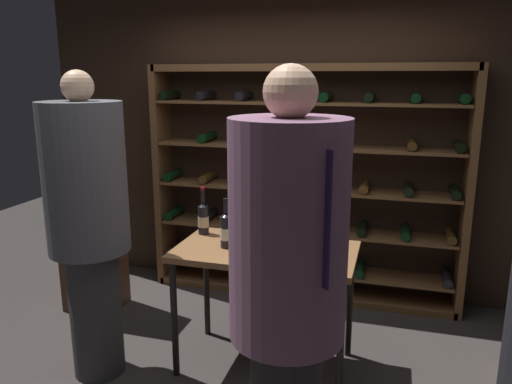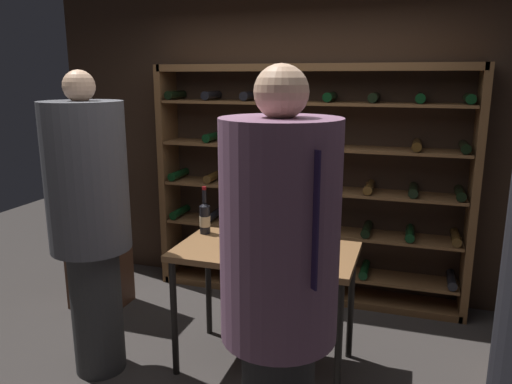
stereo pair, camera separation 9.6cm
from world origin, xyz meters
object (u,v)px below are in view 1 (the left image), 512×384
Objects in this scene: display_cabinet at (91,226)px; wine_glass_stemmed_left at (254,222)px; tasting_table at (266,262)px; wine_rack at (303,185)px; wine_bottle_black_capsule at (203,218)px; wine_bottle_green_slim at (300,222)px; wine_glass_stemmed_right at (322,247)px; person_guest_plum_blouse at (88,215)px; person_bystander_red_print at (288,283)px; wine_bottle_gold_foil at (226,230)px.

display_cabinet is 1.53m from wine_glass_stemmed_left.
tasting_table is 7.70× the size of wine_glass_stemmed_left.
wine_rack reaches higher than wine_bottle_black_capsule.
wine_glass_stemmed_right is (0.21, -0.42, -0.01)m from wine_bottle_green_slim.
person_guest_plum_blouse reaches higher than wine_glass_stemmed_right.
wine_bottle_green_slim reaches higher than wine_bottle_black_capsule.
wine_glass_stemmed_left is (0.92, 0.58, -0.14)m from person_guest_plum_blouse.
tasting_table is 1.69m from display_cabinet.
wine_rack reaches higher than wine_bottle_green_slim.
person_bystander_red_print is 1.58m from person_guest_plum_blouse.
wine_rack reaches higher than tasting_table.
tasting_table is 0.33m from wine_bottle_gold_foil.
wine_bottle_black_capsule is at bearing 160.25° from tasting_table.
wine_glass_stemmed_left is (0.12, 0.24, -0.01)m from wine_bottle_gold_foil.
display_cabinet is at bearing -172.18° from person_bystander_red_print.
wine_glass_stemmed_left is (0.37, 0.02, -0.01)m from wine_bottle_black_capsule.
wine_bottle_black_capsule is (0.55, 0.56, -0.13)m from person_guest_plum_blouse.
wine_bottle_gold_foil is 2.12× the size of wine_glass_stemmed_right.
wine_rack is at bearing 24.18° from display_cabinet.
tasting_table is at bearing -15.49° from display_cabinet.
wine_glass_stemmed_right is at bearing 55.73° from person_guest_plum_blouse.
tasting_table is 0.59× the size of person_guest_plum_blouse.
wine_rack reaches higher than wine_glass_stemmed_right.
wine_glass_stemmed_right is at bearing -74.64° from wine_rack.
display_cabinet is 1.18m from wine_bottle_black_capsule.
person_bystander_red_print is 6.01× the size of wine_bottle_gold_foil.
tasting_table is at bearing 9.23° from wine_bottle_gold_foil.
wine_glass_stemmed_right reaches higher than tasting_table.
display_cabinet is at bearing 162.65° from wine_glass_stemmed_right.
person_guest_plum_blouse is 0.79m from wine_bottle_black_capsule.
wine_bottle_green_slim is at bearing 143.28° from person_bystander_red_print.
display_cabinet reaches higher than wine_bottle_black_capsule.
wine_bottle_black_capsule is 0.69m from wine_bottle_green_slim.
display_cabinet is 1.84m from wine_bottle_green_slim.
wine_rack is at bearing 77.58° from wine_bottle_gold_foil.
wine_glass_stemmed_right is at bearing -35.88° from wine_glass_stemmed_left.
wine_glass_stemmed_left is at bearing 144.12° from wine_glass_stemmed_right.
wine_bottle_gold_foil is at bearing 167.98° from wine_glass_stemmed_right.
wine_bottle_gold_foil is (-0.63, 1.00, -0.13)m from person_bystander_red_print.
person_bystander_red_print is 13.08× the size of wine_glass_stemmed_left.
wine_bottle_gold_foil is (0.80, 0.34, -0.13)m from person_guest_plum_blouse.
wine_bottle_black_capsule is at bearing 138.35° from wine_bottle_gold_foil.
display_cabinet is 4.39× the size of wine_bottle_gold_foil.
wine_rack is 0.97m from wine_bottle_green_slim.
person_guest_plum_blouse reaches higher than wine_bottle_gold_foil.
wine_bottle_green_slim is at bearing -80.21° from wine_rack.
person_bystander_red_print is at bearing 22.90° from person_guest_plum_blouse.
tasting_table is at bearing 155.34° from wine_glass_stemmed_right.
display_cabinet reaches higher than wine_bottle_gold_foil.
wine_bottle_black_capsule is at bearing -176.85° from wine_glass_stemmed_left.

